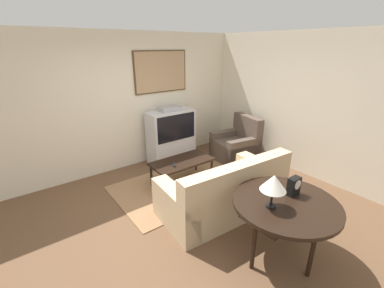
% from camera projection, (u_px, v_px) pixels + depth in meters
% --- Properties ---
extents(ground_plane, '(12.00, 12.00, 0.00)m').
position_uv_depth(ground_plane, '(189.00, 211.00, 4.04)').
color(ground_plane, brown).
extents(wall_back, '(12.00, 0.10, 2.70)m').
position_uv_depth(wall_back, '(127.00, 102.00, 5.14)').
color(wall_back, beige).
rests_on(wall_back, ground_plane).
extents(wall_right, '(0.06, 12.00, 2.70)m').
position_uv_depth(wall_right, '(297.00, 104.00, 5.03)').
color(wall_right, beige).
rests_on(wall_right, ground_plane).
extents(area_rug, '(2.51, 1.56, 0.01)m').
position_uv_depth(area_rug, '(184.00, 184.00, 4.81)').
color(area_rug, '#99704C').
rests_on(area_rug, ground_plane).
extents(tv, '(1.01, 0.46, 1.23)m').
position_uv_depth(tv, '(171.00, 136.00, 5.59)').
color(tv, silver).
rests_on(tv, ground_plane).
extents(couch, '(1.96, 1.08, 0.93)m').
position_uv_depth(couch, '(224.00, 193.00, 3.92)').
color(couch, '#CCB289').
rests_on(couch, ground_plane).
extents(armchair, '(0.96, 0.96, 0.98)m').
position_uv_depth(armchair, '(236.00, 146.00, 5.76)').
color(armchair, brown).
rests_on(armchair, ground_plane).
extents(coffee_table, '(1.14, 0.58, 0.45)m').
position_uv_depth(coffee_table, '(182.00, 163.00, 4.72)').
color(coffee_table, black).
rests_on(coffee_table, ground_plane).
extents(console_table, '(1.21, 1.21, 0.77)m').
position_uv_depth(console_table, '(285.00, 206.00, 2.94)').
color(console_table, black).
rests_on(console_table, ground_plane).
extents(table_lamp, '(0.28, 0.28, 0.39)m').
position_uv_depth(table_lamp, '(274.00, 183.00, 2.72)').
color(table_lamp, black).
rests_on(table_lamp, console_table).
extents(mantel_clock, '(0.16, 0.10, 0.22)m').
position_uv_depth(mantel_clock, '(294.00, 186.00, 3.02)').
color(mantel_clock, black).
rests_on(mantel_clock, console_table).
extents(remote, '(0.10, 0.16, 0.02)m').
position_uv_depth(remote, '(174.00, 165.00, 4.52)').
color(remote, black).
rests_on(remote, coffee_table).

